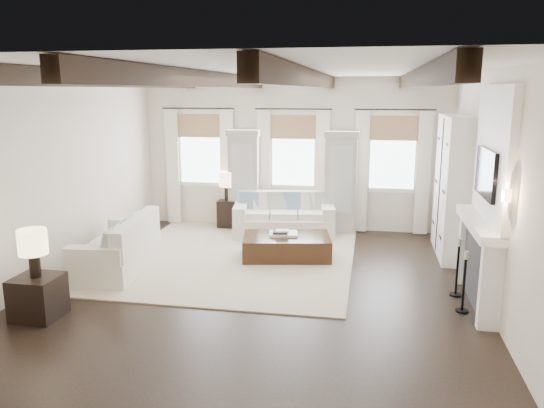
% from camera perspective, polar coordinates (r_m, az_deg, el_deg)
% --- Properties ---
extents(ground, '(7.50, 7.50, 0.00)m').
position_cam_1_polar(ground, '(8.08, -1.62, -9.09)').
color(ground, black).
rests_on(ground, ground).
extents(room_shell, '(6.54, 7.54, 3.22)m').
position_cam_1_polar(room_shell, '(8.37, 4.64, 4.98)').
color(room_shell, silver).
rests_on(room_shell, ground).
extents(area_rug, '(4.09, 4.65, 0.02)m').
position_cam_1_polar(area_rug, '(9.56, -3.75, -5.65)').
color(area_rug, '#C2B199').
rests_on(area_rug, ground).
extents(sofa_back, '(2.15, 1.22, 0.87)m').
position_cam_1_polar(sofa_back, '(10.92, 1.28, -1.47)').
color(sofa_back, white).
rests_on(sofa_back, ground).
extents(sofa_left, '(1.15, 2.13, 0.88)m').
position_cam_1_polar(sofa_left, '(9.17, -15.98, -4.59)').
color(sofa_left, white).
rests_on(sofa_left, ground).
extents(ottoman, '(1.67, 1.21, 0.40)m').
position_cam_1_polar(ottoman, '(9.46, 1.58, -4.62)').
color(ottoman, black).
rests_on(ottoman, ground).
extents(tray, '(0.56, 0.46, 0.04)m').
position_cam_1_polar(tray, '(9.47, 1.24, -3.21)').
color(tray, white).
rests_on(tray, ottoman).
extents(book_lower, '(0.29, 0.24, 0.04)m').
position_cam_1_polar(book_lower, '(9.42, 0.88, -3.04)').
color(book_lower, '#262628').
rests_on(book_lower, tray).
extents(book_upper, '(0.25, 0.21, 0.03)m').
position_cam_1_polar(book_upper, '(9.36, 1.13, -2.91)').
color(book_upper, beige).
rests_on(book_upper, book_lower).
extents(side_table_front, '(0.56, 0.56, 0.56)m').
position_cam_1_polar(side_table_front, '(7.66, -23.87, -9.15)').
color(side_table_front, black).
rests_on(side_table_front, ground).
extents(lamp_front, '(0.37, 0.37, 0.63)m').
position_cam_1_polar(lamp_front, '(7.44, -24.33, -4.02)').
color(lamp_front, black).
rests_on(lamp_front, side_table_front).
extents(side_table_back, '(0.40, 0.40, 0.61)m').
position_cam_1_polar(side_table_back, '(11.54, -4.74, -1.05)').
color(side_table_back, black).
rests_on(side_table_back, ground).
extents(lamp_back, '(0.36, 0.36, 0.63)m').
position_cam_1_polar(lamp_back, '(11.40, -4.80, 2.52)').
color(lamp_back, black).
rests_on(lamp_back, side_table_back).
extents(candlestick_near, '(0.17, 0.17, 0.85)m').
position_cam_1_polar(candlestick_near, '(7.61, 19.93, -8.38)').
color(candlestick_near, black).
rests_on(candlestick_near, ground).
extents(candlestick_far, '(0.17, 0.17, 0.86)m').
position_cam_1_polar(candlestick_far, '(8.16, 19.29, -6.93)').
color(candlestick_far, black).
rests_on(candlestick_far, ground).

